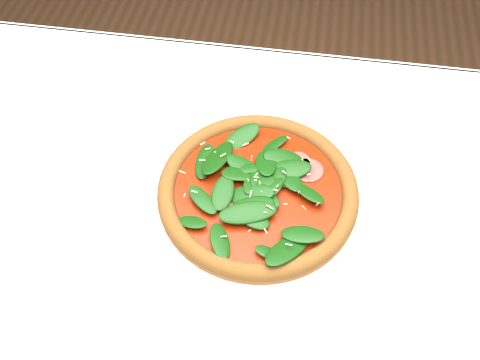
% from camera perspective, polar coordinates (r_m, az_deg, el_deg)
% --- Properties ---
extents(dining_table, '(1.21, 0.81, 0.75)m').
position_cam_1_polar(dining_table, '(0.83, 2.17, -9.84)').
color(dining_table, white).
rests_on(dining_table, ground).
extents(plate, '(0.33, 0.33, 0.01)m').
position_cam_1_polar(plate, '(0.77, 1.89, -1.77)').
color(plate, white).
rests_on(plate, dining_table).
extents(pizza, '(0.31, 0.31, 0.04)m').
position_cam_1_polar(pizza, '(0.76, 1.93, -0.94)').
color(pizza, '#9B6125').
rests_on(pizza, plate).
extents(wine_glass, '(0.08, 0.08, 0.20)m').
position_cam_1_polar(wine_glass, '(0.71, -22.85, 3.06)').
color(wine_glass, white).
rests_on(wine_glass, dining_table).
extents(napkin, '(0.15, 0.09, 0.01)m').
position_cam_1_polar(napkin, '(0.69, -11.88, -14.86)').
color(napkin, white).
rests_on(napkin, dining_table).
extents(fork, '(0.06, 0.14, 0.00)m').
position_cam_1_polar(fork, '(0.70, -10.84, -12.93)').
color(fork, silver).
rests_on(fork, napkin).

